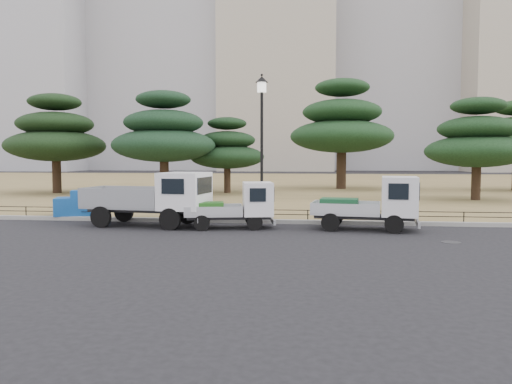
# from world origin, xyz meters

# --- Properties ---
(ground) EXTENTS (220.00, 220.00, 0.00)m
(ground) POSITION_xyz_m (0.00, 0.00, 0.00)
(ground) COLOR black
(lawn) EXTENTS (120.00, 56.00, 0.15)m
(lawn) POSITION_xyz_m (0.00, 30.60, 0.07)
(lawn) COLOR olive
(lawn) RESTS_ON ground
(curb) EXTENTS (120.00, 0.25, 0.16)m
(curb) POSITION_xyz_m (0.00, 2.60, 0.08)
(curb) COLOR gray
(curb) RESTS_ON ground
(truck_large) EXTENTS (4.94, 2.42, 2.07)m
(truck_large) POSITION_xyz_m (-3.88, 1.33, 1.15)
(truck_large) COLOR black
(truck_large) RESTS_ON ground
(truck_kei_front) EXTENTS (3.44, 1.94, 1.71)m
(truck_kei_front) POSITION_xyz_m (-0.63, 1.12, 0.85)
(truck_kei_front) COLOR black
(truck_kei_front) RESTS_ON ground
(truck_kei_rear) EXTENTS (3.90, 2.06, 1.95)m
(truck_kei_rear) POSITION_xyz_m (4.37, 1.23, 0.97)
(truck_kei_rear) COLOR black
(truck_kei_rear) RESTS_ON ground
(street_lamp) EXTENTS (0.51, 0.51, 5.73)m
(street_lamp) POSITION_xyz_m (0.13, 2.90, 4.02)
(street_lamp) COLOR black
(street_lamp) RESTS_ON lawn
(pipe_fence) EXTENTS (38.00, 0.04, 0.40)m
(pipe_fence) POSITION_xyz_m (0.00, 2.75, 0.44)
(pipe_fence) COLOR black
(pipe_fence) RESTS_ON lawn
(tarp_pile) EXTENTS (1.93, 1.66, 1.09)m
(tarp_pile) POSITION_xyz_m (-7.96, 3.19, 0.58)
(tarp_pile) COLOR #1553A6
(tarp_pile) RESTS_ON lawn
(manhole) EXTENTS (0.60, 0.60, 0.01)m
(manhole) POSITION_xyz_m (6.50, -1.20, 0.01)
(manhole) COLOR #2D2D30
(manhole) RESTS_ON ground
(pine_west_far) EXTENTS (6.83, 6.83, 6.90)m
(pine_west_far) POSITION_xyz_m (-15.70, 15.92, 4.13)
(pine_west_far) COLOR black
(pine_west_far) RESTS_ON lawn
(pine_west_near) EXTENTS (6.87, 6.87, 6.87)m
(pine_west_near) POSITION_xyz_m (-7.66, 15.04, 4.11)
(pine_west_near) COLOR black
(pine_west_near) RESTS_ON lawn
(pine_center_left) EXTENTS (5.19, 5.19, 5.28)m
(pine_center_left) POSITION_xyz_m (-3.80, 17.24, 3.20)
(pine_center_left) COLOR black
(pine_center_left) RESTS_ON lawn
(pine_center_right) EXTENTS (8.14, 8.14, 8.64)m
(pine_center_right) POSITION_xyz_m (4.39, 22.93, 5.16)
(pine_center_right) COLOR black
(pine_center_right) RESTS_ON lawn
(pine_east_near) EXTENTS (5.90, 5.90, 5.96)m
(pine_east_near) POSITION_xyz_m (11.64, 13.17, 3.59)
(pine_east_near) COLOR black
(pine_east_near) RESTS_ON lawn
(tower_far_west) EXTENTS (24.00, 20.00, 65.00)m
(tower_far_west) POSITION_xyz_m (-55.00, 80.00, 32.50)
(tower_far_west) COLOR #A0A0A5
(tower_far_west) RESTS_ON ground
(tower_center_left) EXTENTS (22.00, 20.00, 55.00)m
(tower_center_left) POSITION_xyz_m (-5.00, 85.00, 27.50)
(tower_center_left) COLOR #AAA08C
(tower_center_left) RESTS_ON ground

